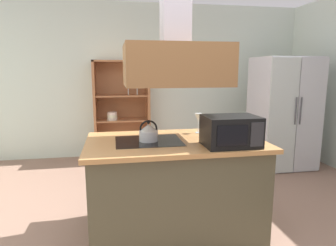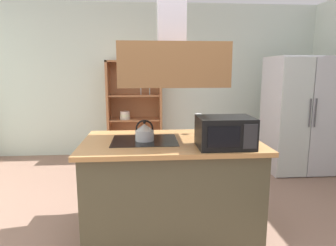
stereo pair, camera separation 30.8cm
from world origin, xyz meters
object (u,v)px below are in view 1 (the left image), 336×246
at_px(refrigerator, 283,113).
at_px(microwave, 231,131).
at_px(kettle, 149,132).
at_px(cutting_board, 222,131).
at_px(dish_cabinet, 122,116).
at_px(wine_glass_on_counter, 198,118).

bearing_deg(refrigerator, microwave, -131.16).
distance_m(refrigerator, kettle, 2.83).
bearing_deg(microwave, cutting_board, 76.68).
xyz_separation_m(refrigerator, kettle, (-2.33, -1.61, 0.11)).
bearing_deg(kettle, microwave, -23.39).
bearing_deg(kettle, cutting_board, 18.37).
distance_m(dish_cabinet, kettle, 2.58).
distance_m(kettle, microwave, 0.74).
xyz_separation_m(kettle, wine_glass_on_counter, (0.55, 0.27, 0.07)).
relative_size(dish_cabinet, kettle, 8.78).
relative_size(dish_cabinet, wine_glass_on_counter, 8.28).
bearing_deg(wine_glass_on_counter, kettle, -153.76).
height_order(kettle, cutting_board, kettle).
relative_size(kettle, microwave, 0.42).
bearing_deg(dish_cabinet, kettle, -86.08).
xyz_separation_m(kettle, cutting_board, (0.81, 0.27, -0.07)).
bearing_deg(kettle, dish_cabinet, 93.92).
height_order(dish_cabinet, kettle, dish_cabinet).
bearing_deg(cutting_board, kettle, -161.63).
xyz_separation_m(refrigerator, microwave, (-1.66, -1.90, 0.16)).
bearing_deg(microwave, refrigerator, 48.84).
height_order(refrigerator, wine_glass_on_counter, refrigerator).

